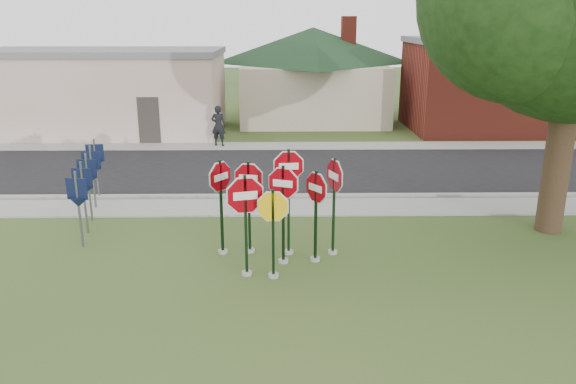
{
  "coord_description": "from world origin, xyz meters",
  "views": [
    {
      "loc": [
        0.07,
        -10.96,
        5.57
      ],
      "look_at": [
        0.27,
        2.0,
        1.6
      ],
      "focal_mm": 35.0,
      "sensor_mm": 36.0,
      "label": 1
    }
  ],
  "objects_px": {
    "stop_sign_center": "(283,202)",
    "pedestrian": "(218,126)",
    "stop_sign_yellow": "(273,224)",
    "stop_sign_left": "(245,211)"
  },
  "relations": [
    {
      "from": "stop_sign_center",
      "to": "stop_sign_yellow",
      "type": "distance_m",
      "value": 0.87
    },
    {
      "from": "stop_sign_yellow",
      "to": "stop_sign_center",
      "type": "bearing_deg",
      "value": 73.92
    },
    {
      "from": "stop_sign_yellow",
      "to": "stop_sign_left",
      "type": "xyz_separation_m",
      "value": [
        -0.61,
        0.12,
        0.27
      ]
    },
    {
      "from": "stop_sign_center",
      "to": "stop_sign_yellow",
      "type": "bearing_deg",
      "value": -106.08
    },
    {
      "from": "stop_sign_center",
      "to": "stop_sign_left",
      "type": "xyz_separation_m",
      "value": [
        -0.84,
        -0.67,
        0.01
      ]
    },
    {
      "from": "stop_sign_left",
      "to": "pedestrian",
      "type": "height_order",
      "value": "stop_sign_left"
    },
    {
      "from": "stop_sign_center",
      "to": "stop_sign_left",
      "type": "bearing_deg",
      "value": -141.19
    },
    {
      "from": "stop_sign_center",
      "to": "stop_sign_left",
      "type": "distance_m",
      "value": 1.08
    },
    {
      "from": "stop_sign_center",
      "to": "pedestrian",
      "type": "distance_m",
      "value": 13.25
    },
    {
      "from": "stop_sign_yellow",
      "to": "stop_sign_left",
      "type": "height_order",
      "value": "stop_sign_left"
    }
  ]
}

